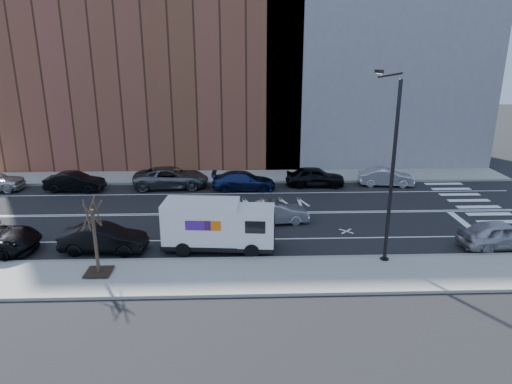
{
  "coord_description": "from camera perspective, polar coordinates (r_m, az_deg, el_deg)",
  "views": [
    {
      "loc": [
        -0.23,
        -28.12,
        10.31
      ],
      "look_at": [
        0.77,
        0.19,
        1.4
      ],
      "focal_mm": 32.0,
      "sensor_mm": 36.0,
      "label": 1
    }
  ],
  "objects": [
    {
      "name": "curb_far",
      "position": [
        36.58,
        -1.58,
        1.22
      ],
      "size": [
        44.0,
        0.25,
        0.17
      ],
      "primitive_type": "cube",
      "color": "gray",
      "rests_on": "ground"
    },
    {
      "name": "far_parked_d",
      "position": [
        34.82,
        -1.56,
        1.43
      ],
      "size": [
        4.85,
        2.04,
        1.4
      ],
      "primitive_type": "imported",
      "rotation": [
        0.0,
        0.0,
        1.55
      ],
      "color": "#16234F",
      "rests_on": "ground"
    },
    {
      "name": "streetlight",
      "position": [
        23.01,
        16.39,
        3.6
      ],
      "size": [
        0.44,
        4.02,
        9.34
      ],
      "color": "black",
      "rests_on": "ground"
    },
    {
      "name": "sidewalk_far",
      "position": [
        38.31,
        -1.6,
        1.96
      ],
      "size": [
        44.0,
        3.6,
        0.15
      ],
      "primitive_type": "cube",
      "color": "gray",
      "rests_on": "ground"
    },
    {
      "name": "ground",
      "position": [
        29.95,
        -1.45,
        -2.68
      ],
      "size": [
        120.0,
        120.0,
        0.0
      ],
      "primitive_type": "plane",
      "color": "black",
      "rests_on": "ground"
    },
    {
      "name": "sidewalk_near",
      "position": [
        21.86,
        -1.2,
        -10.46
      ],
      "size": [
        44.0,
        3.6,
        0.15
      ],
      "primitive_type": "cube",
      "color": "gray",
      "rests_on": "ground"
    },
    {
      "name": "bldg_concrete",
      "position": [
        45.48,
        14.51,
        20.33
      ],
      "size": [
        20.0,
        10.0,
        26.0
      ],
      "primitive_type": "cube",
      "color": "slate",
      "rests_on": "ground"
    },
    {
      "name": "crosswalk",
      "position": [
        34.06,
        26.58,
        -2.07
      ],
      "size": [
        3.0,
        14.0,
        0.01
      ],
      "primitive_type": null,
      "color": "white",
      "rests_on": "ground"
    },
    {
      "name": "near_parked_rear_a",
      "position": [
        25.5,
        -18.51,
        -5.55
      ],
      "size": [
        4.56,
        1.82,
        1.48
      ],
      "primitive_type": "imported",
      "rotation": [
        0.0,
        0.0,
        1.51
      ],
      "color": "black",
      "rests_on": "ground"
    },
    {
      "name": "driving_sedan",
      "position": [
        28.12,
        2.38,
        -2.6
      ],
      "size": [
        4.26,
        1.97,
        1.35
      ],
      "primitive_type": "imported",
      "rotation": [
        0.0,
        0.0,
        1.71
      ],
      "color": "#B4B4B9",
      "rests_on": "ground"
    },
    {
      "name": "near_parked_front",
      "position": [
        27.94,
        28.27,
        -4.71
      ],
      "size": [
        4.65,
        2.28,
        1.53
      ],
      "primitive_type": "imported",
      "rotation": [
        0.0,
        0.0,
        1.68
      ],
      "color": "#A6A5AA",
      "rests_on": "ground"
    },
    {
      "name": "street_tree",
      "position": [
        22.65,
        -19.36,
        -6.62
      ],
      "size": [
        1.2,
        1.2,
        3.75
      ],
      "color": "black",
      "rests_on": "ground"
    },
    {
      "name": "bldg_brick",
      "position": [
        44.41,
        -12.72,
        17.95
      ],
      "size": [
        26.0,
        10.0,
        22.0
      ],
      "primitive_type": "cube",
      "color": "brown",
      "rests_on": "ground"
    },
    {
      "name": "far_parked_e",
      "position": [
        35.93,
        7.4,
        1.92
      ],
      "size": [
        4.62,
        2.01,
        1.55
      ],
      "primitive_type": "imported",
      "rotation": [
        0.0,
        0.0,
        1.53
      ],
      "color": "black",
      "rests_on": "ground"
    },
    {
      "name": "far_parked_c",
      "position": [
        35.9,
        -10.55,
        1.79
      ],
      "size": [
        5.84,
        2.9,
        1.59
      ],
      "primitive_type": "imported",
      "rotation": [
        0.0,
        0.0,
        1.62
      ],
      "color": "#575A60",
      "rests_on": "ground"
    },
    {
      "name": "far_parked_f",
      "position": [
        37.24,
        15.94,
        1.81
      ],
      "size": [
        4.35,
        1.93,
        1.39
      ],
      "primitive_type": "imported",
      "rotation": [
        0.0,
        0.0,
        1.46
      ],
      "color": "silver",
      "rests_on": "ground"
    },
    {
      "name": "road_markings",
      "position": [
        29.95,
        -1.45,
        -2.68
      ],
      "size": [
        40.0,
        8.6,
        0.01
      ],
      "primitive_type": null,
      "color": "white",
      "rests_on": "ground"
    },
    {
      "name": "far_parked_b",
      "position": [
        37.05,
        -21.71,
        1.19
      ],
      "size": [
        4.44,
        1.76,
        1.44
      ],
      "primitive_type": "imported",
      "rotation": [
        0.0,
        0.0,
        1.51
      ],
      "color": "black",
      "rests_on": "ground"
    },
    {
      "name": "curb_near",
      "position": [
        23.47,
        -1.27,
        -8.38
      ],
      "size": [
        44.0,
        0.25,
        0.17
      ],
      "primitive_type": "cube",
      "color": "gray",
      "rests_on": "ground"
    },
    {
      "name": "fedex_van",
      "position": [
        24.24,
        -4.81,
        -4.11
      ],
      "size": [
        6.09,
        2.53,
        2.71
      ],
      "rotation": [
        0.0,
        0.0,
        -0.09
      ],
      "color": "black",
      "rests_on": "ground"
    }
  ]
}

